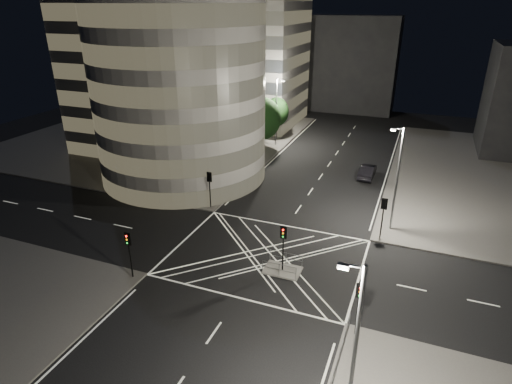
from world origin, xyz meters
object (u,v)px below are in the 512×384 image
at_px(street_lamp_left_far, 277,110).
at_px(traffic_signal_nr, 359,300).
at_px(traffic_signal_fr, 383,211).
at_px(traffic_signal_nl, 129,247).
at_px(street_lamp_left_near, 225,144).
at_px(central_island, 282,270).
at_px(sedan, 367,171).
at_px(traffic_signal_fl, 210,183).
at_px(street_lamp_right_far, 397,176).
at_px(traffic_signal_island, 283,240).
at_px(street_lamp_right_near, 354,349).

bearing_deg(street_lamp_left_far, traffic_signal_nr, -63.64).
xyz_separation_m(traffic_signal_fr, traffic_signal_nr, (0.00, -13.60, 0.00)).
height_order(traffic_signal_nl, street_lamp_left_near, street_lamp_left_near).
bearing_deg(central_island, sedan, 81.66).
distance_m(traffic_signal_nr, street_lamp_left_near, 26.32).
xyz_separation_m(central_island, traffic_signal_fl, (-10.80, 8.30, 2.84)).
bearing_deg(street_lamp_left_far, street_lamp_right_far, -48.06).
bearing_deg(street_lamp_right_far, street_lamp_left_far, 131.94).
relative_size(traffic_signal_fr, sedan, 0.81).
xyz_separation_m(central_island, traffic_signal_nl, (-10.80, -5.30, 2.84)).
distance_m(traffic_signal_nr, traffic_signal_island, 8.62).
bearing_deg(street_lamp_right_near, street_lamp_left_far, 113.21).
bearing_deg(traffic_signal_nr, traffic_signal_island, 142.07).
relative_size(traffic_signal_nr, street_lamp_left_near, 0.40).
relative_size(street_lamp_right_far, sedan, 2.02).
bearing_deg(traffic_signal_island, street_lamp_left_far, 109.95).
bearing_deg(traffic_signal_fl, sedan, 46.79).
bearing_deg(sedan, traffic_signal_fr, 103.25).
relative_size(street_lamp_left_far, sedan, 2.02).
height_order(traffic_signal_fr, street_lamp_right_far, street_lamp_right_far).
xyz_separation_m(traffic_signal_fr, traffic_signal_island, (-6.80, -8.30, 0.00)).
bearing_deg(street_lamp_right_far, traffic_signal_nr, -92.30).
relative_size(traffic_signal_fl, traffic_signal_nl, 1.00).
relative_size(traffic_signal_nl, sedan, 0.81).
bearing_deg(street_lamp_left_far, sedan, -28.41).
bearing_deg(traffic_signal_fl, street_lamp_left_far, 91.57).
xyz_separation_m(traffic_signal_nr, street_lamp_right_near, (0.64, -7.20, 2.63)).
height_order(traffic_signal_nr, street_lamp_right_far, street_lamp_right_far).
relative_size(street_lamp_left_far, street_lamp_right_far, 1.00).
relative_size(traffic_signal_fr, traffic_signal_island, 1.00).
relative_size(street_lamp_right_near, sedan, 2.02).
relative_size(traffic_signal_nr, street_lamp_left_far, 0.40).
height_order(traffic_signal_fl, street_lamp_left_far, street_lamp_left_far).
height_order(street_lamp_left_near, street_lamp_right_far, same).
xyz_separation_m(traffic_signal_island, sedan, (3.44, 23.46, -2.10)).
xyz_separation_m(traffic_signal_fr, street_lamp_left_far, (-18.24, 23.20, 2.63)).
xyz_separation_m(traffic_signal_fl, traffic_signal_island, (10.80, -8.30, 0.00)).
height_order(traffic_signal_fl, traffic_signal_nr, same).
bearing_deg(traffic_signal_fl, traffic_signal_island, -37.54).
relative_size(traffic_signal_fr, street_lamp_right_far, 0.40).
xyz_separation_m(central_island, street_lamp_right_near, (7.44, -12.50, 5.47)).
height_order(traffic_signal_fr, traffic_signal_island, same).
bearing_deg(street_lamp_right_far, traffic_signal_fr, -106.11).
bearing_deg(traffic_signal_nr, traffic_signal_fr, 90.00).
bearing_deg(traffic_signal_island, street_lamp_right_far, 54.70).
distance_m(street_lamp_left_near, sedan, 18.51).
bearing_deg(traffic_signal_nl, traffic_signal_fr, 37.69).
relative_size(traffic_signal_nl, traffic_signal_island, 1.00).
xyz_separation_m(traffic_signal_nr, street_lamp_right_far, (0.64, 15.80, 2.63)).
xyz_separation_m(street_lamp_left_far, street_lamp_right_far, (18.87, -21.00, 0.00)).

